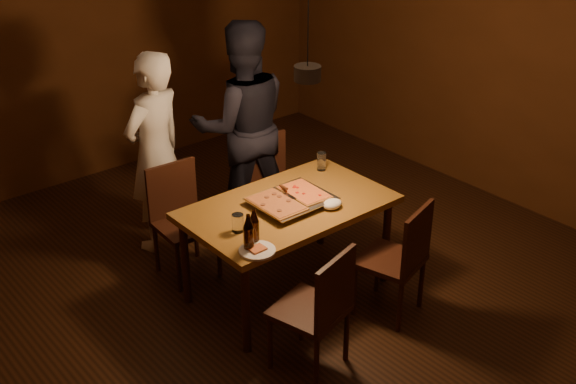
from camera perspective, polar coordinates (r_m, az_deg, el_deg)
room_shell at (r=4.90m, az=1.50°, el=5.46°), size 6.00×6.00×6.00m
dining_table at (r=5.25m, az=0.00°, el=-1.69°), size 1.50×0.90×0.75m
chair_far_left at (r=5.65m, az=-8.57°, el=-1.41°), size 0.44×0.44×0.49m
chair_far_right at (r=6.11m, az=-1.59°, el=1.18°), size 0.51×0.51×0.49m
chair_near_left at (r=4.57m, az=2.58°, el=-8.64°), size 0.51×0.51×0.49m
chair_near_right at (r=5.13m, az=8.99°, el=-4.64°), size 0.52×0.52×0.49m
pizza_tray at (r=5.21m, az=0.29°, el=-0.73°), size 0.59×0.50×0.05m
pizza_meat at (r=5.11m, az=-0.94°, el=-0.92°), size 0.27×0.42×0.02m
pizza_cheese at (r=5.27m, az=1.29°, el=0.01°), size 0.26×0.39×0.02m
spatula at (r=5.20m, az=0.21°, el=-0.32°), size 0.15×0.25×0.04m
beer_bottle_a at (r=4.62m, az=-3.14°, el=-3.21°), size 0.07×0.07×0.26m
beer_bottle_b at (r=4.70m, az=-2.69°, el=-2.67°), size 0.07×0.07×0.25m
water_glass_left at (r=4.86m, az=-3.99°, el=-2.46°), size 0.08×0.08×0.13m
water_glass_right at (r=5.71m, az=2.66°, el=2.43°), size 0.07×0.07×0.15m
plate_slice at (r=4.65m, az=-2.45°, el=-4.63°), size 0.24×0.24×0.03m
napkin at (r=5.16m, az=3.50°, el=-0.95°), size 0.15×0.12×0.06m
diner_white at (r=5.92m, az=-10.44°, el=3.07°), size 0.70×0.56×1.68m
diner_dark at (r=6.17m, az=-3.64°, el=5.21°), size 1.09×0.98×1.82m
pendant_lamp at (r=4.78m, az=1.55°, el=9.48°), size 0.18×0.18×1.10m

